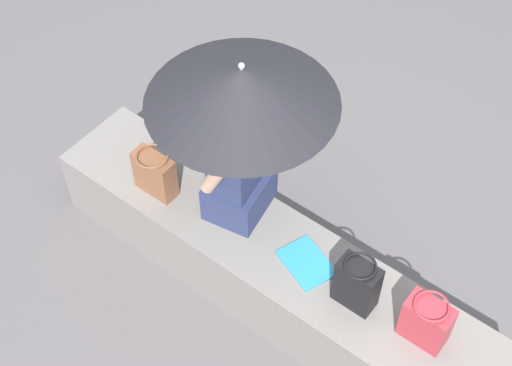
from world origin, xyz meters
TOP-DOWN VIEW (x-y plane):
  - ground_plane at (0.00, 0.00)m, footprint 14.00×14.00m
  - stone_bench at (0.00, 0.00)m, footprint 2.64×0.52m
  - person_seated at (-0.30, 0.10)m, footprint 0.34×0.50m
  - parasol at (-0.29, 0.12)m, footprint 0.91×0.91m
  - handbag_black at (0.86, 0.02)m, footprint 0.22×0.17m
  - tote_bag_canvas at (0.50, -0.02)m, footprint 0.21×0.16m
  - shoulder_bag_spare at (-0.72, -0.09)m, footprint 0.23×0.18m
  - magazine at (0.20, 0.02)m, footprint 0.33×0.28m

SIDE VIEW (x-z plane):
  - ground_plane at x=0.00m, z-range 0.00..0.00m
  - stone_bench at x=0.00m, z-range 0.00..0.45m
  - magazine at x=0.20m, z-range 0.45..0.46m
  - handbag_black at x=0.86m, z-range 0.44..0.72m
  - shoulder_bag_spare at x=-0.72m, z-range 0.44..0.73m
  - tote_bag_canvas at x=0.50m, z-range 0.44..0.75m
  - person_seated at x=-0.30m, z-range 0.38..1.28m
  - parasol at x=-0.29m, z-range 0.81..1.80m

